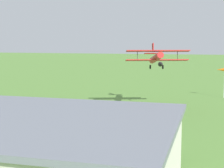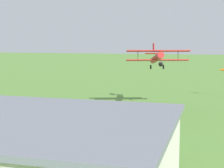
% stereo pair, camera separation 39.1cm
% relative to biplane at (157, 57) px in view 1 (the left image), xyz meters
% --- Properties ---
extents(ground_plane, '(400.00, 400.00, 0.00)m').
position_rel_biplane_xyz_m(ground_plane, '(6.95, 3.25, -7.77)').
color(ground_plane, '#568438').
extents(biplane, '(9.44, 7.83, 3.89)m').
position_rel_biplane_xyz_m(biplane, '(0.00, 0.00, 0.00)').
color(biplane, '#B21E1E').
extents(car_white, '(1.94, 4.68, 1.58)m').
position_rel_biplane_xyz_m(car_white, '(-2.79, 18.82, -6.94)').
color(car_white, white).
rests_on(car_white, ground_plane).
extents(person_watching_takeoff, '(0.50, 0.50, 1.56)m').
position_rel_biplane_xyz_m(person_watching_takeoff, '(1.02, 16.72, -7.00)').
color(person_watching_takeoff, '#3F3F47').
rests_on(person_watching_takeoff, ground_plane).
extents(person_walking_on_apron, '(0.53, 0.53, 1.64)m').
position_rel_biplane_xyz_m(person_walking_on_apron, '(1.84, 15.82, -6.95)').
color(person_walking_on_apron, beige).
rests_on(person_walking_on_apron, ground_plane).
extents(windsock, '(1.44, 0.76, 5.35)m').
position_rel_biplane_xyz_m(windsock, '(-10.05, -12.85, -3.05)').
color(windsock, silver).
rests_on(windsock, ground_plane).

